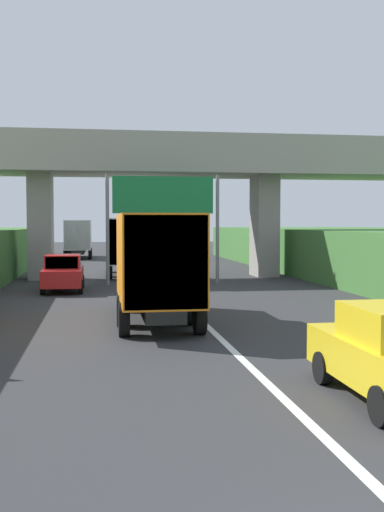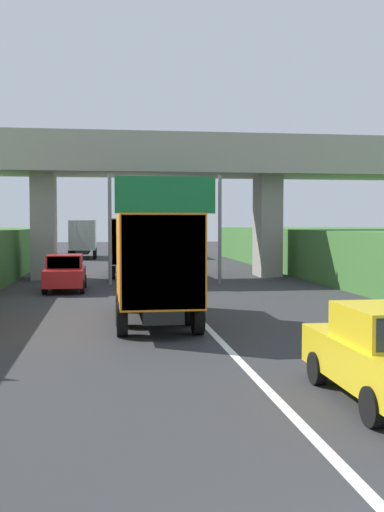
{
  "view_description": "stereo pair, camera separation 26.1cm",
  "coord_description": "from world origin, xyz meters",
  "px_view_note": "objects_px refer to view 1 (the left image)",
  "views": [
    {
      "loc": [
        -3.27,
        -4.18,
        3.17
      ],
      "look_at": [
        0.0,
        17.22,
        2.0
      ],
      "focal_mm": 42.7,
      "sensor_mm": 36.0,
      "label": 1
    },
    {
      "loc": [
        -3.01,
        -4.22,
        3.17
      ],
      "look_at": [
        0.0,
        17.22,
        2.0
      ],
      "focal_mm": 42.7,
      "sensor_mm": 36.0,
      "label": 2
    }
  ],
  "objects_px": {
    "truck_orange": "(155,262)",
    "car_red": "(63,273)",
    "truck_green": "(152,236)",
    "truck_silver": "(78,237)",
    "overhead_highway_sign": "(163,203)",
    "truck_white": "(127,244)"
  },
  "relations": [
    {
      "from": "truck_orange",
      "to": "car_red",
      "type": "xyz_separation_m",
      "value": [
        -3.41,
        9.55,
        -1.08
      ]
    },
    {
      "from": "car_red",
      "to": "truck_orange",
      "type": "bearing_deg",
      "value": -70.33
    },
    {
      "from": "truck_green",
      "to": "truck_orange",
      "type": "xyz_separation_m",
      "value": [
        -3.21,
        -38.23,
        0.0
      ]
    },
    {
      "from": "truck_silver",
      "to": "truck_green",
      "type": "relative_size",
      "value": 1.0
    },
    {
      "from": "overhead_highway_sign",
      "to": "car_red",
      "type": "relative_size",
      "value": 1.43
    },
    {
      "from": "truck_green",
      "to": "car_red",
      "type": "distance_m",
      "value": 29.46
    },
    {
      "from": "overhead_highway_sign",
      "to": "truck_green",
      "type": "relative_size",
      "value": 0.81
    },
    {
      "from": "truck_green",
      "to": "car_red",
      "type": "relative_size",
      "value": 1.78
    },
    {
      "from": "truck_white",
      "to": "car_red",
      "type": "distance_m",
      "value": 8.74
    },
    {
      "from": "truck_green",
      "to": "overhead_highway_sign",
      "type": "bearing_deg",
      "value": -93.67
    },
    {
      "from": "truck_white",
      "to": "overhead_highway_sign",
      "type": "bearing_deg",
      "value": -73.57
    },
    {
      "from": "overhead_highway_sign",
      "to": "truck_orange",
      "type": "height_order",
      "value": "overhead_highway_sign"
    },
    {
      "from": "truck_white",
      "to": "truck_silver",
      "type": "bearing_deg",
      "value": 100.15
    },
    {
      "from": "truck_silver",
      "to": "truck_orange",
      "type": "distance_m",
      "value": 37.34
    },
    {
      "from": "truck_silver",
      "to": "car_red",
      "type": "relative_size",
      "value": 1.78
    },
    {
      "from": "truck_orange",
      "to": "car_red",
      "type": "bearing_deg",
      "value": 109.67
    },
    {
      "from": "truck_green",
      "to": "truck_white",
      "type": "height_order",
      "value": "same"
    },
    {
      "from": "truck_silver",
      "to": "car_red",
      "type": "height_order",
      "value": "truck_silver"
    },
    {
      "from": "overhead_highway_sign",
      "to": "truck_silver",
      "type": "xyz_separation_m",
      "value": [
        -5.15,
        25.15,
        -2.29
      ]
    },
    {
      "from": "truck_orange",
      "to": "car_red",
      "type": "distance_m",
      "value": 10.2
    },
    {
      "from": "truck_green",
      "to": "truck_white",
      "type": "bearing_deg",
      "value": -99.11
    },
    {
      "from": "truck_green",
      "to": "truck_orange",
      "type": "relative_size",
      "value": 1.0
    }
  ]
}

